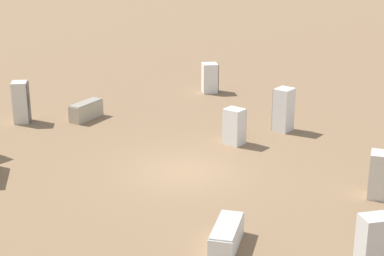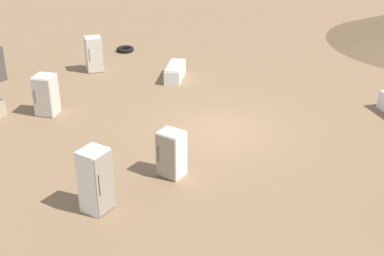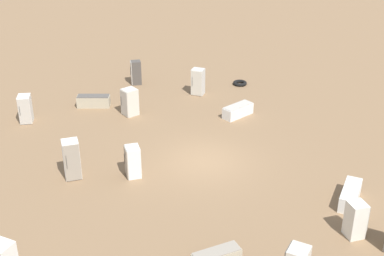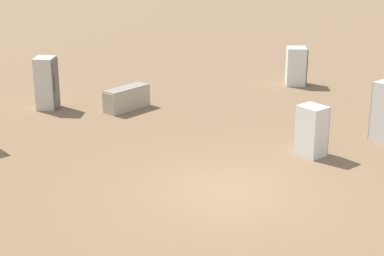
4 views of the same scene
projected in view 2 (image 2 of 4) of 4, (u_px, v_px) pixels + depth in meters
name	position (u px, v px, depth m)	size (l,w,h in m)	color
ground_plane	(221.00, 130.00, 18.78)	(1000.00, 1000.00, 0.00)	#846647
discarded_fridge_3	(46.00, 95.00, 19.75)	(0.99, 0.97, 1.50)	beige
discarded_fridge_4	(96.00, 181.00, 14.06)	(0.97, 0.97, 1.80)	white
discarded_fridge_5	(94.00, 54.00, 23.93)	(0.68, 0.75, 1.59)	silver
discarded_fridge_8	(171.00, 154.00, 15.77)	(0.94, 0.94, 1.43)	white
discarded_fridge_12	(175.00, 72.00, 23.23)	(1.92, 1.32, 0.65)	white
scrap_tire	(125.00, 49.00, 26.83)	(0.87, 0.87, 0.21)	black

